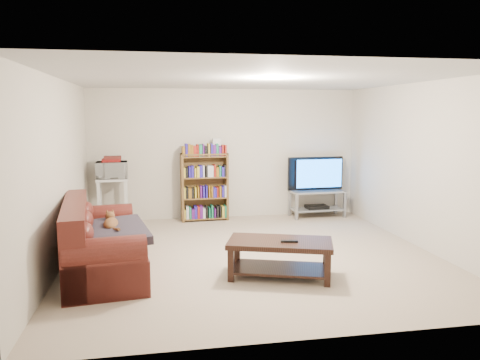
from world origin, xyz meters
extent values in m
plane|color=#BFA88E|center=(0.00, 0.00, 0.00)|extent=(5.00, 5.00, 0.00)
plane|color=white|center=(0.00, 0.00, 2.40)|extent=(5.00, 5.00, 0.00)
plane|color=silver|center=(0.00, 2.50, 1.20)|extent=(5.00, 0.00, 5.00)
plane|color=silver|center=(0.00, -2.50, 1.20)|extent=(5.00, 0.00, 5.00)
plane|color=silver|center=(-2.50, 0.00, 1.20)|extent=(0.00, 5.00, 5.00)
plane|color=silver|center=(2.50, 0.00, 1.20)|extent=(0.00, 5.00, 5.00)
cube|color=#521A15|center=(-1.95, -0.34, 0.20)|extent=(1.16, 2.17, 0.40)
cube|color=#521A15|center=(-2.26, -0.38, 0.45)|extent=(0.53, 2.09, 0.87)
cube|color=#521A15|center=(-1.83, -1.25, 0.26)|extent=(0.87, 0.35, 0.52)
cube|color=#521A15|center=(-2.07, 0.57, 0.26)|extent=(0.87, 0.35, 0.52)
cube|color=#302A35|center=(-1.83, -0.47, 0.53)|extent=(1.00, 1.18, 0.18)
cube|color=black|center=(0.15, -0.91, 0.42)|extent=(1.36, 0.97, 0.06)
cube|color=black|center=(0.15, -0.91, 0.10)|extent=(1.22, 0.87, 0.03)
cube|color=black|center=(-0.45, -0.97, 0.19)|extent=(0.09, 0.09, 0.39)
cube|color=black|center=(0.60, -1.32, 0.19)|extent=(0.09, 0.09, 0.39)
cube|color=black|center=(-0.30, -0.50, 0.19)|extent=(0.09, 0.09, 0.39)
cube|color=black|center=(0.75, -0.85, 0.19)|extent=(0.09, 0.09, 0.39)
cube|color=black|center=(0.24, -1.00, 0.46)|extent=(0.21, 0.09, 0.02)
cube|color=#999EA3|center=(1.71, 2.19, 0.49)|extent=(1.04, 0.50, 0.03)
cube|color=#999EA3|center=(1.71, 2.19, 0.15)|extent=(0.98, 0.48, 0.02)
cube|color=gray|center=(1.24, 1.97, 0.25)|extent=(0.05, 0.05, 0.51)
cube|color=gray|center=(2.20, 2.02, 0.25)|extent=(0.05, 0.05, 0.51)
cube|color=gray|center=(1.22, 2.37, 0.25)|extent=(0.05, 0.05, 0.51)
cube|color=gray|center=(2.18, 2.41, 0.25)|extent=(0.05, 0.05, 0.51)
imported|color=black|center=(1.71, 2.19, 0.82)|extent=(1.10, 0.20, 0.63)
cube|color=black|center=(1.71, 2.19, 0.19)|extent=(0.42, 0.30, 0.06)
cube|color=brown|center=(-0.83, 2.26, 0.62)|extent=(0.05, 0.27, 1.24)
cube|color=brown|center=(-0.02, 2.29, 0.62)|extent=(0.05, 0.27, 1.24)
cube|color=brown|center=(-0.42, 2.28, 1.22)|extent=(0.87, 0.30, 0.03)
cube|color=maroon|center=(-0.61, 2.27, 1.27)|extent=(0.26, 0.20, 0.07)
cube|color=silver|center=(-2.04, 2.10, 0.82)|extent=(0.54, 0.40, 0.04)
cube|color=silver|center=(-2.04, 2.10, 0.30)|extent=(0.49, 0.36, 0.03)
cube|color=silver|center=(-2.26, 1.94, 0.40)|extent=(0.05, 0.05, 0.80)
cube|color=silver|center=(-1.81, 1.96, 0.40)|extent=(0.05, 0.05, 0.80)
cube|color=silver|center=(-2.27, 2.25, 0.40)|extent=(0.05, 0.05, 0.80)
cube|color=silver|center=(-1.82, 2.26, 0.40)|extent=(0.05, 0.05, 0.80)
imported|color=silver|center=(-2.04, 2.10, 0.99)|extent=(0.53, 0.37, 0.29)
cube|color=maroon|center=(-2.04, 2.10, 1.16)|extent=(0.32, 0.28, 0.05)
camera|label=1|loc=(-1.28, -6.15, 1.94)|focal=35.00mm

